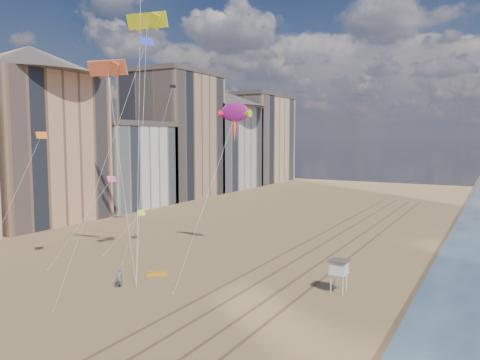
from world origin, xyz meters
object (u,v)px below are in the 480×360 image
object	(u,v)px
lifeguard_stand	(339,268)
grounded_kite	(157,273)
kite_flyer_a	(119,278)
show_kite	(235,113)
kite_flyer_b	(120,279)

from	to	relation	value
lifeguard_stand	grounded_kite	distance (m)	18.30
grounded_kite	kite_flyer_a	world-z (taller)	kite_flyer_a
lifeguard_stand	show_kite	distance (m)	21.18
grounded_kite	kite_flyer_a	size ratio (longest dim) A/B	1.06
show_kite	kite_flyer_b	xyz separation A→B (m)	(-3.89, -14.72, -15.89)
lifeguard_stand	kite_flyer_b	size ratio (longest dim) A/B	1.91
show_kite	kite_flyer_a	world-z (taller)	show_kite
lifeguard_stand	kite_flyer_a	distance (m)	20.13
lifeguard_stand	show_kite	world-z (taller)	show_kite
kite_flyer_a	kite_flyer_b	bearing A→B (deg)	90.25
lifeguard_stand	kite_flyer_a	bearing A→B (deg)	-154.44
kite_flyer_b	show_kite	bearing A→B (deg)	90.95
grounded_kite	show_kite	world-z (taller)	show_kite
kite_flyer_b	kite_flyer_a	bearing A→B (deg)	-55.18
lifeguard_stand	show_kite	bearing A→B (deg)	156.54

